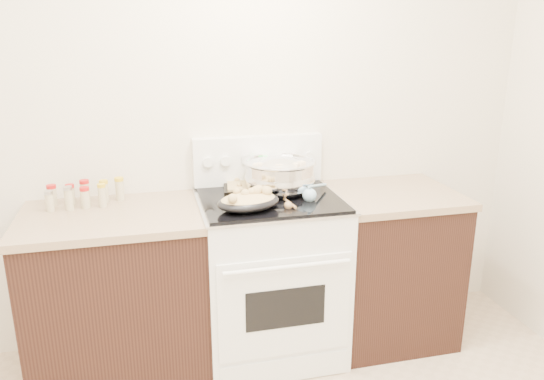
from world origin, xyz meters
name	(u,v)px	position (x,y,z in m)	size (l,w,h in m)	color
room_shell	(266,82)	(0.00, 0.00, 1.70)	(4.10, 3.60, 2.75)	silver
counter_left	(119,294)	(-0.48, 1.43, 0.46)	(0.93, 0.67, 0.92)	black
counter_right	(387,264)	(1.08, 1.43, 0.46)	(0.73, 0.67, 0.92)	black
kitchen_range	(270,273)	(0.35, 1.42, 0.49)	(0.78, 0.73, 1.22)	white
mixing_bowl	(280,176)	(0.43, 1.50, 1.04)	(0.44, 0.44, 0.24)	silver
roasting_pan	(249,200)	(0.20, 1.25, 0.99)	(0.37, 0.30, 0.11)	black
baking_sheet	(261,185)	(0.34, 1.61, 0.96)	(0.45, 0.35, 0.06)	black
wooden_spoon	(287,203)	(0.41, 1.27, 0.95)	(0.06, 0.28, 0.04)	#A77A4C
blue_ladle	(311,194)	(0.55, 1.33, 0.98)	(0.20, 0.22, 0.10)	#89B1CD
spice_jars	(83,194)	(-0.63, 1.59, 0.98)	(0.40, 0.15, 0.13)	#BFB28C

